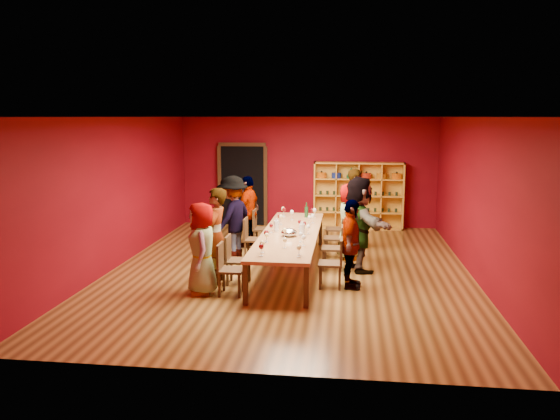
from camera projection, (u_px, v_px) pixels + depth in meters
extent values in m
cube|color=brown|center=(290.00, 270.00, 10.87)|extent=(7.10, 9.10, 0.02)
cube|color=#640510|center=(307.00, 172.00, 15.03)|extent=(7.10, 0.02, 3.00)
cube|color=#640510|center=(248.00, 251.00, 6.21)|extent=(7.10, 0.02, 3.00)
cube|color=#640510|center=(118.00, 192.00, 11.05)|extent=(0.02, 9.10, 3.00)
cube|color=#640510|center=(477.00, 198.00, 10.19)|extent=(0.02, 9.10, 3.00)
cube|color=silver|center=(290.00, 116.00, 10.36)|extent=(7.10, 9.10, 0.02)
cube|color=#A47144|center=(290.00, 234.00, 10.75)|extent=(1.10, 4.50, 0.06)
cube|color=#311F10|center=(245.00, 285.00, 8.75)|extent=(0.08, 0.08, 0.69)
cube|color=#311F10|center=(279.00, 230.00, 13.00)|extent=(0.08, 0.08, 0.69)
cube|color=#311F10|center=(306.00, 287.00, 8.63)|extent=(0.08, 0.08, 0.69)
cube|color=#311F10|center=(320.00, 231.00, 12.88)|extent=(0.08, 0.08, 0.69)
cube|color=black|center=(243.00, 186.00, 15.25)|extent=(1.20, 0.14, 2.20)
cube|color=#311F10|center=(242.00, 144.00, 14.98)|extent=(1.32, 0.06, 0.10)
cube|color=#311F10|center=(220.00, 186.00, 15.26)|extent=(0.10, 0.06, 2.20)
cube|color=#311F10|center=(266.00, 186.00, 15.10)|extent=(0.10, 0.06, 2.20)
cube|color=gold|center=(315.00, 195.00, 14.88)|extent=(0.04, 0.40, 1.80)
cube|color=gold|center=(403.00, 196.00, 14.59)|extent=(0.04, 0.40, 1.80)
cube|color=gold|center=(359.00, 163.00, 14.58)|extent=(2.40, 0.40, 0.04)
cube|color=gold|center=(358.00, 227.00, 14.88)|extent=(2.40, 0.40, 0.04)
cube|color=gold|center=(358.00, 195.00, 14.92)|extent=(2.40, 0.02, 1.80)
cube|color=gold|center=(358.00, 212.00, 14.81)|extent=(2.36, 0.38, 0.03)
cube|color=gold|center=(358.00, 196.00, 14.73)|extent=(2.36, 0.38, 0.03)
cube|color=gold|center=(359.00, 179.00, 14.66)|extent=(2.36, 0.38, 0.03)
cube|color=gold|center=(336.00, 195.00, 14.81)|extent=(0.03, 0.38, 1.76)
cube|color=gold|center=(358.00, 196.00, 14.73)|extent=(0.03, 0.38, 1.76)
cube|color=gold|center=(381.00, 196.00, 14.66)|extent=(0.03, 0.38, 1.76)
cylinder|color=orange|center=(322.00, 175.00, 14.76)|extent=(0.26, 0.26, 0.15)
sphere|color=black|center=(322.00, 172.00, 14.75)|extent=(0.05, 0.05, 0.05)
cylinder|color=navy|center=(336.00, 175.00, 14.72)|extent=(0.26, 0.26, 0.15)
sphere|color=black|center=(336.00, 172.00, 14.70)|extent=(0.05, 0.05, 0.05)
cylinder|color=#175F37|center=(351.00, 177.00, 14.67)|extent=(0.26, 0.26, 0.08)
cone|color=#175F37|center=(351.00, 171.00, 14.65)|extent=(0.24, 0.24, 0.22)
cylinder|color=#A62512|center=(366.00, 176.00, 14.62)|extent=(0.26, 0.26, 0.15)
sphere|color=black|center=(366.00, 172.00, 14.60)|extent=(0.05, 0.05, 0.05)
cylinder|color=#C28016|center=(381.00, 176.00, 14.57)|extent=(0.26, 0.26, 0.15)
sphere|color=black|center=(382.00, 172.00, 14.55)|extent=(0.05, 0.05, 0.05)
cylinder|color=orange|center=(397.00, 176.00, 14.52)|extent=(0.26, 0.26, 0.15)
sphere|color=black|center=(397.00, 173.00, 14.50)|extent=(0.05, 0.05, 0.05)
cylinder|color=#1A2F1F|center=(320.00, 209.00, 14.92)|extent=(0.07, 0.07, 0.10)
cylinder|color=#1A2F1F|center=(327.00, 209.00, 14.90)|extent=(0.07, 0.07, 0.10)
cylinder|color=#1A2F1F|center=(334.00, 209.00, 14.88)|extent=(0.07, 0.07, 0.10)
cylinder|color=#1A2F1F|center=(341.00, 209.00, 14.86)|extent=(0.07, 0.07, 0.10)
cylinder|color=#1A2F1F|center=(348.00, 209.00, 14.83)|extent=(0.07, 0.07, 0.10)
cylinder|color=#1A2F1F|center=(354.00, 209.00, 14.81)|extent=(0.07, 0.07, 0.10)
cylinder|color=#1A2F1F|center=(361.00, 210.00, 14.79)|extent=(0.07, 0.07, 0.10)
cylinder|color=#1A2F1F|center=(368.00, 210.00, 14.77)|extent=(0.07, 0.07, 0.10)
cylinder|color=#1A2F1F|center=(375.00, 210.00, 14.74)|extent=(0.07, 0.07, 0.10)
cylinder|color=#1A2F1F|center=(382.00, 210.00, 14.72)|extent=(0.07, 0.07, 0.10)
cylinder|color=#1A2F1F|center=(389.00, 210.00, 14.70)|extent=(0.07, 0.07, 0.10)
cylinder|color=#1A2F1F|center=(396.00, 210.00, 14.67)|extent=(0.07, 0.07, 0.10)
cylinder|color=#1A2F1F|center=(321.00, 193.00, 14.85)|extent=(0.07, 0.07, 0.10)
cylinder|color=#1A2F1F|center=(327.00, 193.00, 14.82)|extent=(0.07, 0.07, 0.10)
cylinder|color=#1A2F1F|center=(334.00, 193.00, 14.80)|extent=(0.07, 0.07, 0.10)
cylinder|color=#1A2F1F|center=(341.00, 193.00, 14.78)|extent=(0.07, 0.07, 0.10)
cylinder|color=#1A2F1F|center=(348.00, 193.00, 14.76)|extent=(0.07, 0.07, 0.10)
cylinder|color=#1A2F1F|center=(355.00, 193.00, 14.73)|extent=(0.07, 0.07, 0.10)
cylinder|color=#1A2F1F|center=(362.00, 193.00, 14.71)|extent=(0.07, 0.07, 0.10)
cylinder|color=#1A2F1F|center=(369.00, 193.00, 14.69)|extent=(0.07, 0.07, 0.10)
cylinder|color=#1A2F1F|center=(376.00, 193.00, 14.67)|extent=(0.07, 0.07, 0.10)
cylinder|color=#1A2F1F|center=(383.00, 194.00, 14.64)|extent=(0.07, 0.07, 0.10)
cylinder|color=#1A2F1F|center=(390.00, 194.00, 14.62)|extent=(0.07, 0.07, 0.10)
cylinder|color=#1A2F1F|center=(397.00, 194.00, 14.60)|extent=(0.07, 0.07, 0.10)
cube|color=#311F10|center=(231.00, 270.00, 9.27)|extent=(0.42, 0.42, 0.04)
cube|color=#311F10|center=(220.00, 256.00, 9.25)|extent=(0.04, 0.40, 0.44)
cube|color=#311F10|center=(219.00, 286.00, 9.16)|extent=(0.04, 0.04, 0.41)
cube|color=#311F10|center=(239.00, 286.00, 9.12)|extent=(0.04, 0.04, 0.41)
cube|color=#311F10|center=(224.00, 280.00, 9.49)|extent=(0.04, 0.04, 0.41)
cube|color=#311F10|center=(243.00, 280.00, 9.45)|extent=(0.04, 0.04, 0.41)
imported|color=#537FAB|center=(202.00, 249.00, 9.27)|extent=(0.64, 0.87, 1.59)
cube|color=#311F10|center=(238.00, 261.00, 9.87)|extent=(0.42, 0.42, 0.04)
cube|color=#311F10|center=(228.00, 248.00, 9.85)|extent=(0.04, 0.40, 0.44)
cube|color=#311F10|center=(227.00, 275.00, 9.76)|extent=(0.04, 0.04, 0.41)
cube|color=#311F10|center=(246.00, 276.00, 9.72)|extent=(0.04, 0.04, 0.41)
cube|color=#311F10|center=(231.00, 270.00, 10.09)|extent=(0.04, 0.04, 0.41)
cube|color=#311F10|center=(249.00, 271.00, 10.05)|extent=(0.04, 0.04, 0.41)
imported|color=#6084C6|center=(216.00, 236.00, 9.84)|extent=(0.48, 0.65, 1.75)
cube|color=#311F10|center=(255.00, 240.00, 11.56)|extent=(0.42, 0.42, 0.04)
cube|color=#311F10|center=(246.00, 228.00, 11.54)|extent=(0.04, 0.40, 0.44)
cube|color=#311F10|center=(245.00, 252.00, 11.45)|extent=(0.04, 0.04, 0.41)
cube|color=#311F10|center=(261.00, 252.00, 11.41)|extent=(0.04, 0.04, 0.41)
cube|color=#311F10|center=(248.00, 248.00, 11.79)|extent=(0.04, 0.04, 0.41)
cube|color=#311F10|center=(264.00, 248.00, 11.75)|extent=(0.04, 0.04, 0.41)
imported|color=silver|center=(233.00, 218.00, 11.54)|extent=(0.86, 1.25, 1.79)
cube|color=#311F10|center=(263.00, 229.00, 12.66)|extent=(0.42, 0.42, 0.04)
cube|color=#311F10|center=(255.00, 219.00, 12.64)|extent=(0.04, 0.40, 0.44)
cube|color=#311F10|center=(254.00, 240.00, 12.55)|extent=(0.04, 0.04, 0.41)
cube|color=#311F10|center=(269.00, 240.00, 12.51)|extent=(0.04, 0.04, 0.41)
cube|color=#311F10|center=(257.00, 237.00, 12.88)|extent=(0.04, 0.04, 0.41)
cube|color=#311F10|center=(271.00, 237.00, 12.84)|extent=(0.04, 0.04, 0.41)
imported|color=pink|center=(248.00, 212.00, 12.63)|extent=(0.67, 1.06, 1.67)
cube|color=#311F10|center=(330.00, 264.00, 9.67)|extent=(0.42, 0.42, 0.04)
cube|color=#311F10|center=(341.00, 251.00, 9.61)|extent=(0.04, 0.40, 0.44)
cube|color=#311F10|center=(320.00, 278.00, 9.57)|extent=(0.04, 0.04, 0.41)
cube|color=#311F10|center=(340.00, 279.00, 9.52)|extent=(0.04, 0.04, 0.41)
cube|color=#311F10|center=(321.00, 273.00, 9.90)|extent=(0.04, 0.04, 0.41)
cube|color=#311F10|center=(340.00, 274.00, 9.86)|extent=(0.04, 0.04, 0.41)
imported|color=silver|center=(351.00, 244.00, 9.57)|extent=(0.48, 0.95, 1.59)
cube|color=#311F10|center=(332.00, 248.00, 10.80)|extent=(0.42, 0.42, 0.04)
cube|color=#311F10|center=(342.00, 237.00, 10.73)|extent=(0.04, 0.40, 0.44)
cube|color=#311F10|center=(323.00, 261.00, 10.69)|extent=(0.04, 0.04, 0.41)
cube|color=#311F10|center=(341.00, 262.00, 10.65)|extent=(0.04, 0.04, 0.41)
cube|color=#311F10|center=(324.00, 257.00, 11.02)|extent=(0.04, 0.04, 0.41)
cube|color=#311F10|center=(341.00, 257.00, 10.98)|extent=(0.04, 0.04, 0.41)
imported|color=#5376AA|center=(359.00, 224.00, 10.65)|extent=(1.18, 1.79, 1.87)
cube|color=#311F10|center=(334.00, 238.00, 11.69)|extent=(0.42, 0.42, 0.04)
cube|color=#311F10|center=(343.00, 228.00, 11.63)|extent=(0.04, 0.40, 0.44)
cube|color=#311F10|center=(325.00, 250.00, 11.59)|extent=(0.04, 0.04, 0.41)
cube|color=#311F10|center=(341.00, 251.00, 11.54)|extent=(0.04, 0.04, 0.41)
cube|color=#311F10|center=(326.00, 246.00, 11.92)|extent=(0.04, 0.04, 0.41)
cube|color=#311F10|center=(341.00, 247.00, 11.88)|extent=(0.04, 0.04, 0.41)
imported|color=#5177A8|center=(349.00, 221.00, 11.59)|extent=(0.47, 0.82, 1.63)
cube|color=#311F10|center=(335.00, 229.00, 12.65)|extent=(0.42, 0.42, 0.04)
cube|color=#311F10|center=(343.00, 219.00, 12.59)|extent=(0.04, 0.40, 0.44)
cube|color=#311F10|center=(327.00, 240.00, 12.55)|extent=(0.04, 0.04, 0.41)
cube|color=#311F10|center=(342.00, 240.00, 12.50)|extent=(0.04, 0.04, 0.41)
cube|color=#311F10|center=(328.00, 237.00, 12.88)|extent=(0.04, 0.04, 0.41)
cube|color=#311F10|center=(342.00, 237.00, 12.84)|extent=(0.04, 0.04, 0.41)
imported|color=#C28287|center=(357.00, 209.00, 12.51)|extent=(0.72, 0.81, 1.83)
cylinder|color=silver|center=(275.00, 230.00, 10.94)|extent=(0.07, 0.07, 0.01)
cylinder|color=silver|center=(275.00, 227.00, 10.93)|extent=(0.01, 0.01, 0.12)
ellipsoid|color=#D8CA87|center=(275.00, 222.00, 10.91)|extent=(0.09, 0.09, 0.10)
cylinder|color=silver|center=(301.00, 242.00, 9.93)|extent=(0.06, 0.06, 0.01)
cylinder|color=silver|center=(301.00, 239.00, 9.92)|extent=(0.01, 0.01, 0.10)
ellipsoid|color=silver|center=(301.00, 234.00, 9.90)|extent=(0.08, 0.08, 0.09)
cylinder|color=silver|center=(262.00, 253.00, 9.15)|extent=(0.07, 0.07, 0.01)
cylinder|color=silver|center=(262.00, 249.00, 9.14)|extent=(0.01, 0.01, 0.12)
ellipsoid|color=#D8CA87|center=(262.00, 243.00, 9.12)|extent=(0.09, 0.09, 0.10)
cylinder|color=silver|center=(266.00, 241.00, 9.96)|extent=(0.07, 0.07, 0.01)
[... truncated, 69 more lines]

